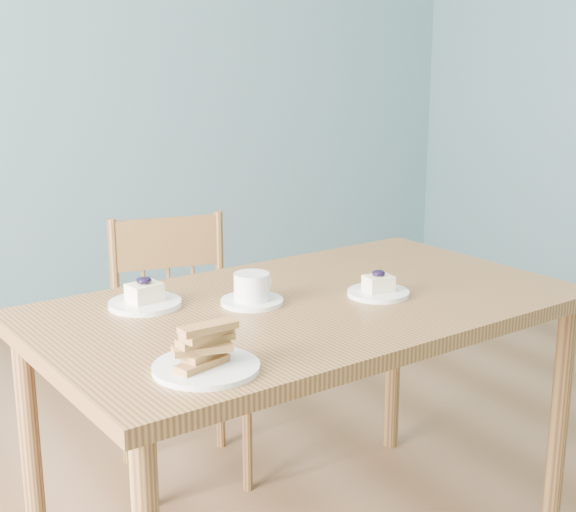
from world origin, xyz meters
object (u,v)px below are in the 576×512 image
at_px(dining_table, 308,328).
at_px(dining_chair, 179,348).
at_px(cheesecake_plate_near, 378,289).
at_px(coffee_cup, 252,291).
at_px(biscotti_plate, 206,355).
at_px(cheesecake_plate_far, 145,299).

distance_m(dining_table, dining_chair, 0.66).
bearing_deg(cheesecake_plate_near, coffee_cup, 160.91).
bearing_deg(biscotti_plate, cheesecake_plate_far, 83.95).
relative_size(dining_table, dining_chair, 1.71).
bearing_deg(biscotti_plate, cheesecake_plate_near, 20.68).
distance_m(cheesecake_plate_far, coffee_cup, 0.27).
xyz_separation_m(dining_table, cheesecake_plate_far, (-0.38, 0.17, 0.09)).
relative_size(dining_chair, cheesecake_plate_near, 5.22).
relative_size(dining_table, cheesecake_plate_far, 7.95).
bearing_deg(dining_table, biscotti_plate, -150.96).
height_order(cheesecake_plate_far, biscotti_plate, biscotti_plate).
height_order(dining_table, biscotti_plate, biscotti_plate).
relative_size(dining_chair, coffee_cup, 5.33).
relative_size(dining_table, coffee_cup, 9.11).
bearing_deg(cheesecake_plate_far, dining_table, -24.66).
distance_m(coffee_cup, biscotti_plate, 0.45).
relative_size(dining_table, biscotti_plate, 6.67).
relative_size(dining_chair, biscotti_plate, 3.90).
xyz_separation_m(cheesecake_plate_far, coffee_cup, (0.24, -0.12, 0.01)).
bearing_deg(cheesecake_plate_far, dining_chair, 58.12).
distance_m(dining_chair, cheesecake_plate_far, 0.61).
distance_m(dining_table, cheesecake_plate_near, 0.21).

